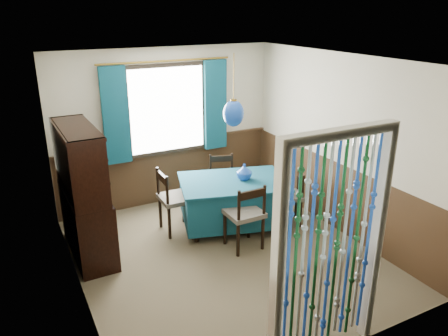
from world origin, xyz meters
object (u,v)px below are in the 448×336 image
chair_right (291,195)px  chair_near (245,214)px  chair_left (174,199)px  vase_sideboard (82,178)px  sideboard (85,211)px  pendant_lamp (233,113)px  chair_far (223,181)px  dining_table (233,200)px  vase_table (244,172)px  bowl_shelf (90,174)px

chair_right → chair_near: bearing=133.4°
chair_left → vase_sideboard: size_ratio=5.35×
chair_right → sideboard: sideboard is taller
pendant_lamp → sideboard: bearing=173.9°
chair_far → vase_sideboard: 2.18m
vase_sideboard → chair_left: bearing=-12.8°
chair_right → sideboard: (-2.86, 0.51, 0.16)m
chair_near → chair_far: (0.31, 1.24, -0.03)m
dining_table → vase_sideboard: bearing=-178.4°
chair_near → chair_right: chair_near is taller
chair_near → chair_right: bearing=18.0°
dining_table → vase_sideboard: 2.11m
chair_near → sideboard: (-1.88, 0.84, 0.10)m
chair_near → chair_right: size_ratio=1.14×
chair_far → sideboard: 2.23m
chair_right → vase_table: vase_table is taller
pendant_lamp → vase_sideboard: size_ratio=5.56×
sideboard → bowl_shelf: size_ratio=9.21×
chair_near → chair_left: 1.10m
chair_near → chair_far: chair_near is taller
chair_left → vase_sideboard: 1.28m
pendant_lamp → chair_near: bearing=-104.1°
dining_table → chair_left: size_ratio=1.85×
chair_far → vase_table: 0.74m
dining_table → chair_near: chair_near is taller
vase_sideboard → pendant_lamp: bearing=-14.8°
chair_right → pendant_lamp: bearing=95.0°
vase_table → vase_sideboard: (-2.14, 0.55, 0.12)m
bowl_shelf → vase_table: bearing=1.3°
pendant_lamp → vase_table: 0.90m
chair_left → sideboard: size_ratio=0.55×
chair_left → bowl_shelf: (-1.17, -0.34, 0.70)m
chair_far → chair_left: size_ratio=0.93×
sideboard → pendant_lamp: pendant_lamp is taller
chair_far → bowl_shelf: size_ratio=4.67×
dining_table → vase_sideboard: (-1.98, 0.52, 0.53)m
chair_right → sideboard: size_ratio=0.47×
bowl_shelf → chair_far: bearing=17.9°
vase_sideboard → chair_far: bearing=2.4°
bowl_shelf → chair_right: bearing=-4.4°
dining_table → chair_right: chair_right is taller
chair_right → bowl_shelf: (-2.80, 0.22, 0.76)m
sideboard → vase_table: sideboard is taller
dining_table → chair_near: 0.65m
dining_table → pendant_lamp: pendant_lamp is taller
vase_table → chair_left: bearing=163.6°
vase_table → bowl_shelf: (-2.14, -0.05, 0.37)m
vase_table → sideboard: bearing=173.6°
pendant_lamp → bowl_shelf: (-1.98, -0.08, -0.51)m
chair_near → vase_table: vase_table is taller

